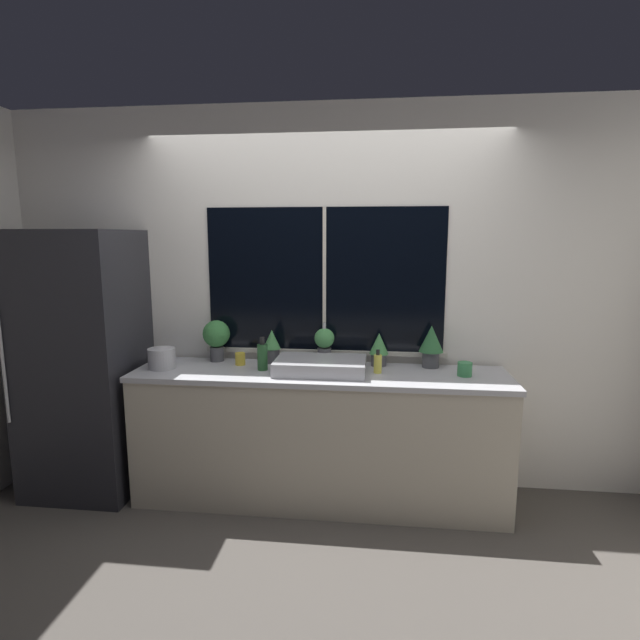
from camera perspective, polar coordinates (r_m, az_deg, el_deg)
name	(u,v)px	position (r m, az deg, el deg)	size (l,w,h in m)	color
ground_plane	(314,520)	(3.45, -0.66, -21.92)	(14.00, 14.00, 0.00)	#4C4742
wall_back	(325,299)	(3.59, 0.57, 2.38)	(8.00, 0.09, 2.70)	silver
wall_left	(92,285)	(5.19, -24.64, 3.70)	(0.06, 7.00, 2.70)	silver
wall_right	(610,291)	(4.84, 30.20, 2.92)	(0.06, 7.00, 2.70)	silver
counter	(319,436)	(3.49, -0.08, -13.13)	(2.50, 0.58, 0.91)	#B2A893
refrigerator	(86,362)	(3.90, -25.19, -4.38)	(0.73, 0.73, 1.84)	#232328
sink	(321,365)	(3.32, 0.06, -5.21)	(0.59, 0.43, 0.30)	#ADADB2
potted_plant_far_left	(216,336)	(3.66, -11.76, -1.82)	(0.19, 0.19, 0.30)	#4C4C51
potted_plant_left	(272,345)	(3.57, -5.52, -2.88)	(0.12, 0.12, 0.24)	#4C4C51
potted_plant_center	(324,343)	(3.50, 0.50, -2.68)	(0.14, 0.14, 0.26)	#4C4C51
potted_plant_right	(379,348)	(3.49, 6.75, -3.18)	(0.13, 0.13, 0.23)	#4C4C51
potted_plant_far_right	(431,343)	(3.50, 12.59, -2.62)	(0.16, 0.16, 0.29)	#4C4C51
soap_bottle	(378,363)	(3.32, 6.62, -4.93)	(0.05, 0.05, 0.16)	#DBD14C
bottle_tall	(262,356)	(3.38, -6.59, -4.14)	(0.07, 0.07, 0.23)	#235128
mug_green	(465,369)	(3.36, 16.21, -5.42)	(0.09, 0.09, 0.09)	#38844C
mug_yellow	(240,359)	(3.55, -9.11, -4.40)	(0.07, 0.07, 0.09)	gold
mug_blue	(170,356)	(3.77, -16.79, -3.96)	(0.07, 0.07, 0.08)	#3351AD
kettle	(162,357)	(3.58, -17.64, -4.10)	(0.18, 0.18, 0.15)	#B2B2B7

